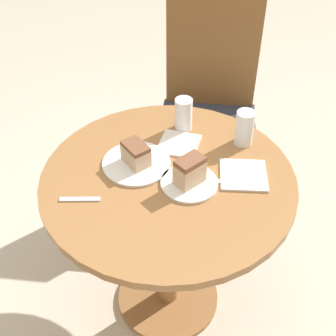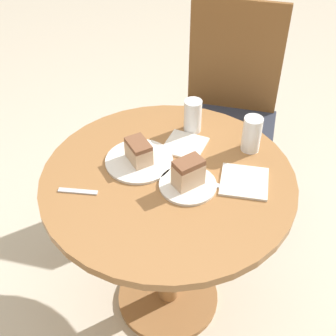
{
  "view_description": "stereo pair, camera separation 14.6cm",
  "coord_description": "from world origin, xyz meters",
  "px_view_note": "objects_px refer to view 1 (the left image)",
  "views": [
    {
      "loc": [
        0.26,
        -1.13,
        1.78
      ],
      "look_at": [
        0.0,
        0.0,
        0.76
      ],
      "focal_mm": 50.0,
      "sensor_mm": 36.0,
      "label": 1
    },
    {
      "loc": [
        0.4,
        -1.09,
        1.78
      ],
      "look_at": [
        0.0,
        0.0,
        0.76
      ],
      "focal_mm": 50.0,
      "sensor_mm": 36.0,
      "label": 2
    }
  ],
  "objects_px": {
    "chair": "(209,105)",
    "plate_far": "(136,163)",
    "glass_lemonade": "(183,116)",
    "cake_slice_near": "(190,171)",
    "cake_slice_far": "(136,154)",
    "plate_near": "(189,183)",
    "glass_water": "(244,130)"
  },
  "relations": [
    {
      "from": "chair",
      "to": "cake_slice_near",
      "type": "height_order",
      "value": "chair"
    },
    {
      "from": "chair",
      "to": "cake_slice_near",
      "type": "xyz_separation_m",
      "value": [
        0.05,
        -0.78,
        0.26
      ]
    },
    {
      "from": "plate_near",
      "to": "cake_slice_near",
      "type": "distance_m",
      "value": 0.05
    },
    {
      "from": "cake_slice_far",
      "to": "plate_near",
      "type": "bearing_deg",
      "value": -15.99
    },
    {
      "from": "plate_far",
      "to": "glass_lemonade",
      "type": "distance_m",
      "value": 0.27
    },
    {
      "from": "chair",
      "to": "glass_lemonade",
      "type": "distance_m",
      "value": 0.55
    },
    {
      "from": "plate_near",
      "to": "glass_water",
      "type": "bearing_deg",
      "value": 60.47
    },
    {
      "from": "cake_slice_near",
      "to": "cake_slice_far",
      "type": "height_order",
      "value": "cake_slice_near"
    },
    {
      "from": "plate_far",
      "to": "cake_slice_far",
      "type": "bearing_deg",
      "value": 90.0
    },
    {
      "from": "plate_far",
      "to": "glass_water",
      "type": "relative_size",
      "value": 1.78
    },
    {
      "from": "glass_lemonade",
      "to": "cake_slice_far",
      "type": "bearing_deg",
      "value": -115.45
    },
    {
      "from": "chair",
      "to": "glass_lemonade",
      "type": "xyz_separation_m",
      "value": [
        -0.03,
        -0.48,
        0.26
      ]
    },
    {
      "from": "chair",
      "to": "glass_lemonade",
      "type": "relative_size",
      "value": 7.85
    },
    {
      "from": "cake_slice_far",
      "to": "glass_lemonade",
      "type": "xyz_separation_m",
      "value": [
        0.12,
        0.24,
        0.01
      ]
    },
    {
      "from": "plate_far",
      "to": "cake_slice_far",
      "type": "distance_m",
      "value": 0.04
    },
    {
      "from": "glass_water",
      "to": "plate_near",
      "type": "bearing_deg",
      "value": -119.53
    },
    {
      "from": "cake_slice_near",
      "to": "glass_lemonade",
      "type": "xyz_separation_m",
      "value": [
        -0.08,
        0.3,
        -0.0
      ]
    },
    {
      "from": "cake_slice_far",
      "to": "glass_water",
      "type": "relative_size",
      "value": 0.87
    },
    {
      "from": "cake_slice_near",
      "to": "cake_slice_far",
      "type": "bearing_deg",
      "value": 164.01
    },
    {
      "from": "cake_slice_near",
      "to": "cake_slice_far",
      "type": "distance_m",
      "value": 0.21
    },
    {
      "from": "plate_near",
      "to": "cake_slice_near",
      "type": "bearing_deg",
      "value": -26.57
    },
    {
      "from": "chair",
      "to": "plate_far",
      "type": "distance_m",
      "value": 0.77
    },
    {
      "from": "chair",
      "to": "plate_far",
      "type": "bearing_deg",
      "value": -108.13
    },
    {
      "from": "cake_slice_far",
      "to": "glass_lemonade",
      "type": "height_order",
      "value": "glass_lemonade"
    },
    {
      "from": "cake_slice_near",
      "to": "cake_slice_far",
      "type": "relative_size",
      "value": 0.97
    },
    {
      "from": "plate_far",
      "to": "cake_slice_near",
      "type": "distance_m",
      "value": 0.21
    },
    {
      "from": "plate_near",
      "to": "chair",
      "type": "bearing_deg",
      "value": 93.59
    },
    {
      "from": "plate_near",
      "to": "cake_slice_far",
      "type": "bearing_deg",
      "value": 164.01
    },
    {
      "from": "plate_far",
      "to": "cake_slice_near",
      "type": "height_order",
      "value": "cake_slice_near"
    },
    {
      "from": "cake_slice_far",
      "to": "plate_far",
      "type": "bearing_deg",
      "value": -90.0
    },
    {
      "from": "glass_lemonade",
      "to": "glass_water",
      "type": "distance_m",
      "value": 0.23
    },
    {
      "from": "chair",
      "to": "plate_far",
      "type": "xyz_separation_m",
      "value": [
        -0.15,
        -0.72,
        0.21
      ]
    }
  ]
}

